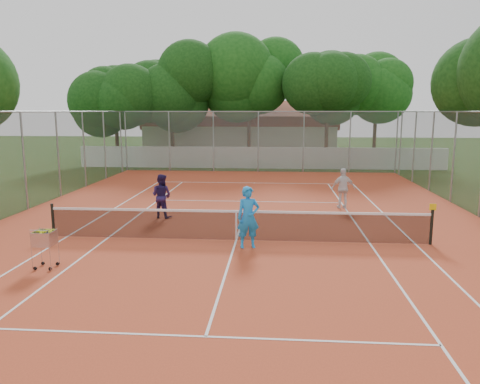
# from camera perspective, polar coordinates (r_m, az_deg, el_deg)

# --- Properties ---
(ground) EXTENTS (120.00, 120.00, 0.00)m
(ground) POSITION_cam_1_polar(r_m,az_deg,el_deg) (14.77, -0.46, -5.97)
(ground) COLOR #1B360E
(ground) RESTS_ON ground
(court_pad) EXTENTS (18.00, 34.00, 0.02)m
(court_pad) POSITION_cam_1_polar(r_m,az_deg,el_deg) (14.77, -0.46, -5.93)
(court_pad) COLOR #B94424
(court_pad) RESTS_ON ground
(court_lines) EXTENTS (10.98, 23.78, 0.01)m
(court_lines) POSITION_cam_1_polar(r_m,az_deg,el_deg) (14.76, -0.46, -5.88)
(court_lines) COLOR white
(court_lines) RESTS_ON court_pad
(tennis_net) EXTENTS (11.88, 0.10, 0.98)m
(tennis_net) POSITION_cam_1_polar(r_m,az_deg,el_deg) (14.64, -0.46, -4.05)
(tennis_net) COLOR black
(tennis_net) RESTS_ON court_pad
(perimeter_fence) EXTENTS (18.00, 34.00, 4.00)m
(perimeter_fence) POSITION_cam_1_polar(r_m,az_deg,el_deg) (14.36, -0.47, 1.73)
(perimeter_fence) COLOR slate
(perimeter_fence) RESTS_ON ground
(boundary_wall) EXTENTS (26.00, 0.30, 1.50)m
(boundary_wall) POSITION_cam_1_polar(r_m,az_deg,el_deg) (33.34, 2.36, 4.20)
(boundary_wall) COLOR white
(boundary_wall) RESTS_ON ground
(clubhouse) EXTENTS (16.40, 9.00, 4.40)m
(clubhouse) POSITION_cam_1_polar(r_m,az_deg,el_deg) (43.32, 0.21, 7.43)
(clubhouse) COLOR beige
(clubhouse) RESTS_ON ground
(tropical_trees) EXTENTS (29.00, 19.00, 10.00)m
(tropical_trees) POSITION_cam_1_polar(r_m,az_deg,el_deg) (36.19, 2.59, 11.37)
(tropical_trees) COLOR #0D330C
(tropical_trees) RESTS_ON ground
(player_near) EXTENTS (0.75, 0.58, 1.84)m
(player_near) POSITION_cam_1_polar(r_m,az_deg,el_deg) (13.79, 1.01, -3.10)
(player_near) COLOR #1B8CE8
(player_near) RESTS_ON court_pad
(player_far_left) EXTENTS (0.97, 0.87, 1.66)m
(player_far_left) POSITION_cam_1_polar(r_m,az_deg,el_deg) (17.95, -9.54, -0.48)
(player_far_left) COLOR #24184A
(player_far_left) RESTS_ON court_pad
(player_far_right) EXTENTS (1.03, 0.55, 1.68)m
(player_far_right) POSITION_cam_1_polar(r_m,az_deg,el_deg) (19.86, 12.47, 0.44)
(player_far_right) COLOR silver
(player_far_right) RESTS_ON court_pad
(ball_hopper) EXTENTS (0.54, 0.54, 1.08)m
(ball_hopper) POSITION_cam_1_polar(r_m,az_deg,el_deg) (13.06, -22.66, -6.32)
(ball_hopper) COLOR silver
(ball_hopper) RESTS_ON court_pad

